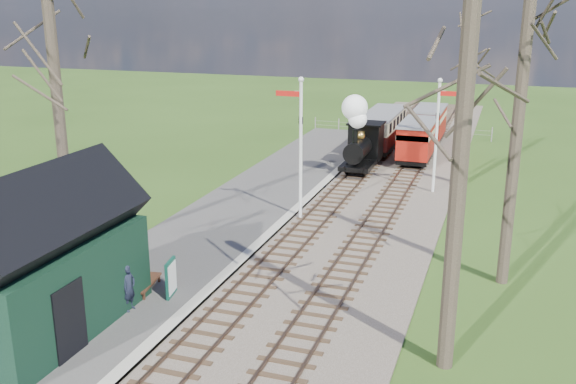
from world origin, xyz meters
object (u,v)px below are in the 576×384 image
bench (143,278)px  station_shed (43,261)px  red_carriage_a (417,140)px  coach (382,128)px  sign_board (171,278)px  semaphore_far (438,127)px  red_carriage_b (429,124)px  person (129,288)px  semaphore_near (299,139)px  locomotive (361,138)px

bench → station_shed: bearing=-110.1°
station_shed → red_carriage_a: (6.90, 24.15, -0.88)m
station_shed → coach: station_shed is taller
station_shed → sign_board: station_shed is taller
semaphore_far → red_carriage_a: semaphore_far is taller
semaphore_far → red_carriage_b: (-1.77, 11.65, -1.96)m
bench → person: bearing=-74.9°
red_carriage_a → person: (-5.39, -22.41, -0.47)m
semaphore_near → semaphore_far: size_ratio=1.09×
station_shed → person: station_shed is taller
red_carriage_a → sign_board: 21.62m
semaphore_far → person: bearing=-113.8°
red_carriage_a → bench: (-5.76, -21.05, -0.76)m
semaphore_far → locomotive: size_ratio=1.31×
station_shed → semaphore_near: 12.58m
red_carriage_b → sign_board: bearing=-100.0°
station_shed → sign_board: bearing=54.3°
coach → station_shed: bearing=-99.1°
semaphore_near → semaphore_far: (5.14, 6.00, -0.27)m
coach → sign_board: 23.79m
semaphore_near → semaphore_far: 7.91m
locomotive → bench: 17.91m
bench → person: (0.37, -1.36, 0.30)m
semaphore_far → person: size_ratio=3.94×
sign_board → red_carriage_b: bearing=80.0°
red_carriage_a → bench: red_carriage_a is taller
sign_board → bench: (-1.06, 0.05, -0.17)m
station_shed → red_carriage_a: station_shed is taller
station_shed → red_carriage_a: bearing=74.1°
locomotive → sign_board: size_ratio=3.67×
station_shed → locomotive: bearing=78.3°
station_shed → bench: bearing=69.9°
semaphore_near → red_carriage_b: (3.37, 17.65, -2.23)m
semaphore_far → coach: 9.96m
locomotive → person: locomotive is taller
coach → bench: 23.87m
red_carriage_a → sign_board: bearing=-102.6°
red_carriage_b → bench: (-5.76, -26.55, -0.76)m
coach → sign_board: size_ratio=5.86×
semaphore_near → locomotive: (0.76, 8.69, -1.60)m
locomotive → sign_board: (-2.09, -17.63, -1.23)m
semaphore_far → person: semaphore_far is taller
red_carriage_b → bench: bearing=-102.2°
semaphore_near → red_carriage_a: (3.37, 12.15, -2.23)m
semaphore_far → red_carriage_b: size_ratio=1.22×
coach → red_carriage_b: 3.90m
coach → person: (-2.79, -25.00, -0.56)m
person → sign_board: bearing=-23.8°
semaphore_near → coach: (0.77, 14.75, -2.14)m
station_shed → person: size_ratio=4.34×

